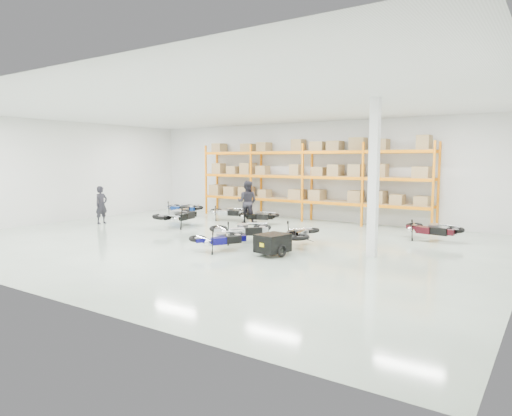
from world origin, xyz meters
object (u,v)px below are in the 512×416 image
Objects in this scene: moto_black_far_left at (178,212)px; moto_touring_right at (299,231)px; moto_back_b at (228,210)px; moto_back_d at (432,226)px; moto_back_c at (257,213)px; trailer at (273,243)px; person_back at (247,202)px; moto_back_a at (183,206)px; moto_blue_centre at (221,235)px; person_left at (101,205)px; moto_silver_left at (241,226)px.

moto_touring_right is (6.25, -1.07, -0.08)m from moto_black_far_left.
moto_back_d is (9.05, -0.40, 0.03)m from moto_back_b.
moto_back_d is at bearing -104.79° from moto_back_c.
moto_back_d is (3.25, 5.10, 0.16)m from trailer.
person_back is at bearing 141.46° from trailer.
moto_back_a reaches higher than moto_touring_right.
moto_blue_centre is 1.03× the size of trailer.
moto_black_far_left is at bearing -4.28° from moto_blue_centre.
moto_black_far_left is 3.37m from moto_back_c.
moto_back_d is at bearing -103.94° from moto_blue_centre.
moto_touring_right is at bearing 161.82° from moto_black_far_left.
moto_back_b reaches higher than moto_blue_centre.
moto_back_a reaches higher than moto_back_b.
moto_touring_right is 1.12× the size of trailer.
moto_back_d is 7.81m from person_back.
moto_touring_right is at bearing 100.45° from trailer.
person_left reaches higher than moto_back_a.
moto_back_c is 7.19m from moto_back_d.
moto_back_a reaches higher than trailer.
trailer is (6.25, -2.67, -0.24)m from moto_black_far_left.
trailer is (0.00, -1.60, -0.16)m from moto_touring_right.
moto_silver_left is 5.71m from moto_back_b.
moto_back_b reaches higher than moto_back_c.
moto_back_a is at bearing 73.80° from moto_back_b.
person_left is (-9.75, -0.02, 0.29)m from moto_touring_right.
person_left reaches higher than moto_back_c.
trailer is at bearing -99.77° from person_left.
moto_blue_centre is at bearing -162.36° from moto_back_b.
moto_touring_right reaches higher than moto_back_d.
moto_back_c is (2.32, 2.45, -0.13)m from moto_black_far_left.
moto_back_a is 4.04m from person_back.
trailer is 6.05m from moto_back_d.
trailer is at bearing -151.22° from moto_back_b.
moto_touring_right is 1.06× the size of moto_back_b.
person_left is at bearing 15.63° from moto_blue_centre.
moto_back_c is at bearing 124.07° from moto_touring_right.
trailer is at bearing -126.35° from moto_back_a.
moto_touring_right is at bearing -118.08° from moto_back_a.
moto_silver_left is at bearing -50.03° from moto_blue_centre.
moto_back_a is 1.01× the size of moto_back_d.
trailer is 0.90× the size of moto_back_d.
moto_silver_left is at bearing 158.70° from trailer.
moto_silver_left is 6.52m from moto_back_d.
moto_back_a is at bearing 13.78° from moto_silver_left.
moto_silver_left is (-0.31, 1.52, 0.07)m from moto_blue_centre.
person_back is at bearing -11.06° from moto_silver_left.
person_left is at bearing 165.98° from moto_touring_right.
person_left is 0.88× the size of person_back.
moto_back_a reaches higher than moto_back_c.
person_back reaches higher than moto_blue_centre.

